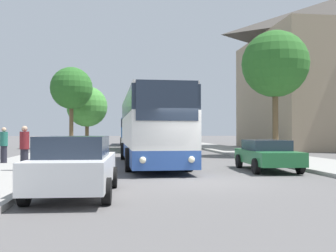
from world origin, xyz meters
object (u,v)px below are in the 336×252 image
(pedestrian_waiting_far, at_px, (4,145))
(tree_left_far, at_px, (71,88))
(bus_front, at_px, (150,127))
(pedestrian_walking_back, at_px, (24,148))
(tree_left_near, at_px, (87,107))
(parked_car_left_curb, at_px, (75,165))
(tree_right_near, at_px, (275,64))
(bus_rear, at_px, (132,131))
(bus_middle, at_px, (138,131))
(parked_car_right_far, at_px, (183,141))
(parked_car_right_near, at_px, (267,154))

(pedestrian_waiting_far, relative_size, tree_left_far, 0.22)
(bus_front, distance_m, tree_left_far, 21.07)
(pedestrian_waiting_far, height_order, pedestrian_walking_back, pedestrian_walking_back)
(tree_left_near, bearing_deg, bus_front, -78.02)
(bus_front, relative_size, parked_car_left_curb, 2.73)
(tree_right_near, bearing_deg, bus_rear, 109.70)
(pedestrian_waiting_far, relative_size, tree_left_near, 0.27)
(bus_front, bearing_deg, tree_left_far, 106.39)
(bus_front, xyz_separation_m, pedestrian_walking_back, (-5.26, -3.88, -0.85))
(bus_front, bearing_deg, tree_right_near, 30.95)
(bus_rear, xyz_separation_m, tree_left_near, (-5.13, -6.55, 2.66))
(bus_middle, distance_m, bus_rear, 14.46)
(bus_front, xyz_separation_m, parked_car_right_far, (4.76, 18.70, -1.12))
(pedestrian_waiting_far, distance_m, tree_left_near, 24.01)
(bus_middle, distance_m, tree_left_far, 8.61)
(bus_front, xyz_separation_m, tree_left_far, (-6.23, 19.71, 4.06))
(bus_rear, relative_size, parked_car_right_near, 2.72)
(bus_middle, relative_size, bus_rear, 0.95)
(parked_car_right_far, distance_m, tree_left_near, 11.60)
(bus_middle, bearing_deg, tree_left_far, 148.03)
(bus_front, height_order, bus_middle, bus_front)
(bus_front, height_order, parked_car_left_curb, bus_front)
(bus_middle, xyz_separation_m, pedestrian_waiting_far, (-7.30, -15.77, -0.69))
(parked_car_right_near, relative_size, pedestrian_waiting_far, 2.56)
(bus_rear, height_order, pedestrian_waiting_far, bus_rear)
(parked_car_right_near, xyz_separation_m, pedestrian_walking_back, (-9.95, -0.18, 0.33))
(parked_car_left_curb, distance_m, tree_left_near, 33.46)
(parked_car_left_curb, relative_size, tree_right_near, 0.53)
(parked_car_right_far, bearing_deg, tree_left_near, -24.16)
(bus_rear, bearing_deg, tree_left_near, -126.28)
(bus_rear, bearing_deg, tree_left_far, -119.17)
(bus_front, height_order, parked_car_right_far, bus_front)
(bus_front, bearing_deg, pedestrian_walking_back, -144.74)
(bus_rear, bearing_deg, pedestrian_waiting_far, -101.63)
(bus_rear, relative_size, parked_car_left_curb, 2.69)
(bus_front, bearing_deg, parked_car_left_curb, -107.13)
(pedestrian_walking_back, xyz_separation_m, tree_left_near, (0.22, 27.60, 3.37))
(pedestrian_waiting_far, distance_m, pedestrian_walking_back, 4.34)
(tree_right_near, bearing_deg, bus_front, -147.89)
(parked_car_right_near, distance_m, pedestrian_walking_back, 9.96)
(bus_rear, height_order, parked_car_right_near, bus_rear)
(bus_middle, relative_size, parked_car_right_near, 2.58)
(bus_front, relative_size, tree_right_near, 1.45)
(pedestrian_waiting_far, xyz_separation_m, tree_left_near, (2.09, 23.68, 3.38))
(tree_left_near, distance_m, tree_left_far, 4.46)
(bus_middle, distance_m, tree_left_near, 9.84)
(pedestrian_walking_back, bearing_deg, tree_right_near, 109.53)
(parked_car_right_far, bearing_deg, parked_car_right_near, 92.80)
(bus_rear, relative_size, tree_left_far, 1.52)
(bus_middle, distance_m, pedestrian_walking_back, 20.44)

